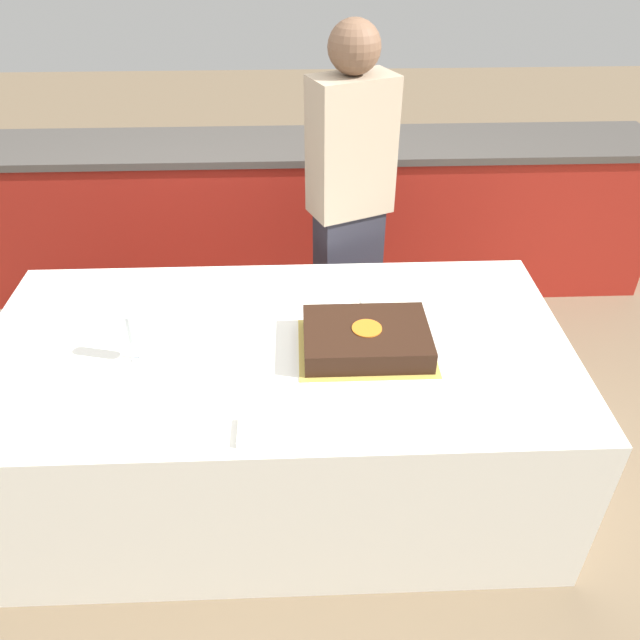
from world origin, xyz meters
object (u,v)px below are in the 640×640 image
object	(u,v)px
wine_glass	(134,329)
cake	(366,339)
plate_stack	(15,358)
person_cutting_cake	(349,210)

from	to	relation	value
wine_glass	cake	bearing A→B (deg)	2.04
cake	plate_stack	distance (m)	1.26
wine_glass	person_cutting_cake	distance (m)	1.19
wine_glass	person_cutting_cake	bearing A→B (deg)	46.38
wine_glass	plate_stack	bearing A→B (deg)	179.91
cake	person_cutting_cake	xyz separation A→B (m)	(-0.00, 0.83, 0.11)
person_cutting_cake	plate_stack	bearing A→B (deg)	11.31
wine_glass	person_cutting_cake	world-z (taller)	person_cutting_cake
plate_stack	person_cutting_cake	xyz separation A→B (m)	(1.26, 0.86, 0.14)
cake	plate_stack	xyz separation A→B (m)	(-1.26, -0.03, -0.03)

